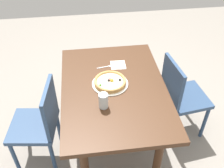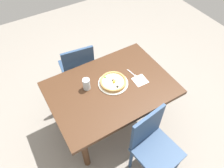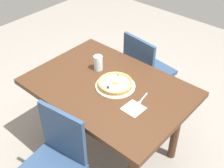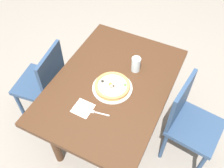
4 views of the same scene
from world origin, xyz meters
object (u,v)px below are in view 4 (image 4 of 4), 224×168
dining_table (112,91)px  fork (97,113)px  chair_far (44,82)px  pizza (112,86)px  napkin (83,108)px  plate (112,88)px  drinking_glass (136,64)px  chair_near (189,121)px

dining_table → fork: 0.32m
fork → chair_far: bearing=-27.6°
pizza → napkin: (-0.27, 0.11, -0.03)m
dining_table → napkin: (-0.31, 0.08, 0.10)m
plate → drinking_glass: size_ratio=2.45×
dining_table → fork: bearing=-175.0°
plate → drinking_glass: 0.28m
drinking_glass → napkin: 0.57m
plate → napkin: (-0.27, 0.11, -0.00)m
dining_table → fork: size_ratio=7.78×
dining_table → chair_far: (-0.08, 0.67, -0.15)m
chair_far → plate: chair_far is taller
fork → drinking_glass: drinking_glass is taller
chair_far → pizza: (0.04, -0.69, 0.28)m
chair_near → plate: chair_near is taller
dining_table → napkin: bearing=165.3°
chair_near → napkin: chair_near is taller
chair_near → plate: bearing=-69.7°
chair_far → napkin: (-0.23, -0.58, 0.25)m
chair_far → pizza: bearing=-94.6°
chair_far → plate: size_ratio=2.81×
drinking_glass → chair_far: bearing=111.1°
pizza → drinking_glass: drinking_glass is taller
drinking_glass → napkin: bearing=159.8°
chair_far → plate: 0.74m
fork → drinking_glass: size_ratio=1.27×
fork → napkin: (-0.01, 0.11, -0.00)m
chair_far → plate: (0.04, -0.69, 0.26)m
chair_near → fork: (-0.40, 0.64, 0.25)m
dining_table → fork: fork is taller
chair_near → napkin: size_ratio=6.36×
plate → fork: size_ratio=1.92×
dining_table → plate: bearing=-148.3°
dining_table → pizza: 0.14m
plate → pizza: bearing=104.4°
chair_near → pizza: 0.71m
pizza → drinking_glass: 0.28m
chair_far → napkin: chair_far is taller
napkin → pizza: bearing=-22.4°
drinking_glass → napkin: drinking_glass is taller
drinking_glass → plate: bearing=162.1°
dining_table → drinking_glass: size_ratio=9.91×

